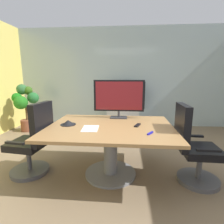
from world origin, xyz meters
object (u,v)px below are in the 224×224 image
Objects in this scene: tv_monitor at (119,97)px; conference_phone at (68,123)px; conference_table at (111,138)px; office_chair_left at (33,145)px; remote_control at (137,125)px; office_chair_right at (193,151)px; wall_display_unit at (123,112)px; potted_plant at (25,104)px.

tv_monitor is 0.93m from conference_phone.
conference_table is 1.15m from office_chair_left.
remote_control is (0.38, 0.03, 0.19)m from conference_table.
office_chair_left and office_chair_right have the same top height.
wall_display_unit is at bearing 87.30° from conference_table.
wall_display_unit reaches higher than conference_table.
remote_control is (2.82, -1.87, 0.03)m from potted_plant.
conference_table is at bearing -38.05° from potted_plant.
wall_display_unit is at bearing 73.50° from conference_phone.
wall_display_unit is at bearing 22.72° from office_chair_right.
remote_control is at bearing 4.35° from conference_table.
remote_control is (0.27, -2.46, 0.32)m from wall_display_unit.
wall_display_unit reaches higher than office_chair_right.
office_chair_right is (1.14, -0.09, -0.11)m from conference_table.
potted_plant reaches higher than remote_control.
wall_display_unit is 5.95× the size of conference_phone.
office_chair_right is 6.41× the size of remote_control.
office_chair_left is (-1.14, -0.07, -0.11)m from conference_table.
tv_monitor is at bearing 61.65° from office_chair_right.
conference_table is at bearing -92.70° from wall_display_unit.
office_chair_right is 2.77m from wall_display_unit.
remote_control is at bearing -33.64° from potted_plant.
office_chair_right is 4.10m from potted_plant.
tv_monitor is at bearing 121.44° from office_chair_left.
conference_table is 1.15m from office_chair_right.
office_chair_right reaches higher than remote_control.
wall_display_unit is at bearing 160.22° from office_chair_left.
wall_display_unit is 7.71× the size of remote_control.
conference_table is 0.66m from conference_phone.
potted_plant is (-1.29, 1.98, 0.28)m from office_chair_left.
office_chair_left is 0.83× the size of wall_display_unit.
potted_plant is at bearing 133.57° from conference_phone.
tv_monitor is at bearing 35.28° from conference_phone.
conference_phone is (1.81, -1.90, 0.05)m from potted_plant.
office_chair_right is 4.95× the size of conference_phone.
conference_phone is (-1.76, 0.09, 0.33)m from office_chair_right.
remote_control is (-0.76, 0.12, 0.31)m from office_chair_right.
office_chair_right is at bearing 96.07° from office_chair_left.
potted_plant reaches higher than office_chair_right.
conference_table is at bearing 86.69° from office_chair_right.
conference_table is 1.62× the size of office_chair_right.
tv_monitor is (1.24, 0.58, 0.66)m from office_chair_left.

